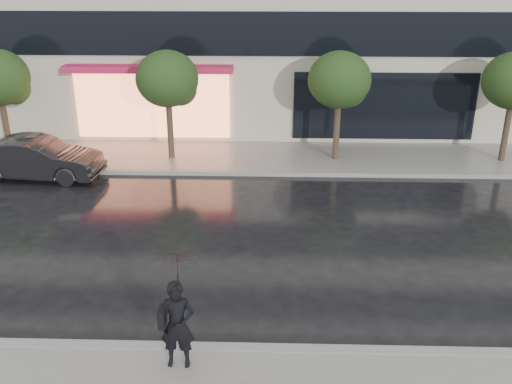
{
  "coord_description": "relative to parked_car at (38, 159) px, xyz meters",
  "views": [
    {
      "loc": [
        0.71,
        -9.79,
        6.93
      ],
      "look_at": [
        0.3,
        3.59,
        1.4
      ],
      "focal_mm": 40.0,
      "sensor_mm": 36.0,
      "label": 1
    }
  ],
  "objects": [
    {
      "name": "tree_mid_west",
      "position": [
        4.2,
        2.03,
        2.22
      ],
      "size": [
        2.2,
        2.2,
        3.99
      ],
      "color": "#33261C",
      "rests_on": "ground"
    },
    {
      "name": "sidewalk_far",
      "position": [
        7.14,
        2.25,
        -0.64
      ],
      "size": [
        60.0,
        3.5,
        0.12
      ],
      "primitive_type": "cube",
      "color": "slate",
      "rests_on": "ground"
    },
    {
      "name": "pedestrian_with_umbrella",
      "position": [
        6.25,
        -9.5,
        0.86
      ],
      "size": [
        0.85,
        0.86,
        2.28
      ],
      "rotation": [
        0.0,
        0.0,
        0.01
      ],
      "color": "black",
      "rests_on": "sidewalk_near"
    },
    {
      "name": "parked_car",
      "position": [
        0.0,
        0.0,
        0.0
      ],
      "size": [
        4.35,
        1.81,
        1.4
      ],
      "primitive_type": "imported",
      "rotation": [
        0.0,
        0.0,
        1.49
      ],
      "color": "black",
      "rests_on": "ground"
    },
    {
      "name": "tree_mid_east",
      "position": [
        10.2,
        2.03,
        2.22
      ],
      "size": [
        2.2,
        2.2,
        3.99
      ],
      "color": "#33261C",
      "rests_on": "ground"
    },
    {
      "name": "curb_near",
      "position": [
        7.14,
        -9.0,
        -0.63
      ],
      "size": [
        60.0,
        0.25,
        0.14
      ],
      "primitive_type": "cube",
      "color": "gray",
      "rests_on": "ground"
    },
    {
      "name": "ground",
      "position": [
        7.14,
        -8.0,
        -0.7
      ],
      "size": [
        120.0,
        120.0,
        0.0
      ],
      "primitive_type": "plane",
      "color": "black",
      "rests_on": "ground"
    },
    {
      "name": "tree_far_west",
      "position": [
        -1.8,
        2.03,
        2.22
      ],
      "size": [
        2.2,
        2.2,
        3.99
      ],
      "color": "#33261C",
      "rests_on": "ground"
    },
    {
      "name": "curb_far",
      "position": [
        7.14,
        0.5,
        -0.63
      ],
      "size": [
        60.0,
        0.25,
        0.14
      ],
      "primitive_type": "cube",
      "color": "gray",
      "rests_on": "ground"
    }
  ]
}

